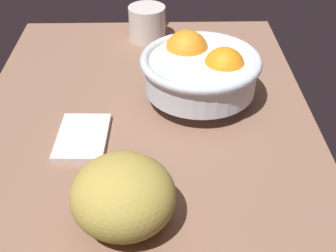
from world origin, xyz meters
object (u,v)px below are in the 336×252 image
Objects in this scene: fruit_bowl at (201,69)px; mug at (146,22)px; napkin_folded at (83,137)px; bread_loaf at (123,195)px.

mug is at bearing 21.87° from fruit_bowl.
napkin_folded is 40.30cm from mug.
fruit_bowl reaches higher than bread_loaf.
mug reaches higher than napkin_folded.
bread_loaf reaches higher than mug.
napkin_folded is at bearing 24.40° from bread_loaf.
napkin_folded is at bearing 120.90° from fruit_bowl.
bread_loaf is at bearing 177.93° from mug.
fruit_bowl is 33.07cm from bread_loaf.
bread_loaf is 1.20× the size of mug.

